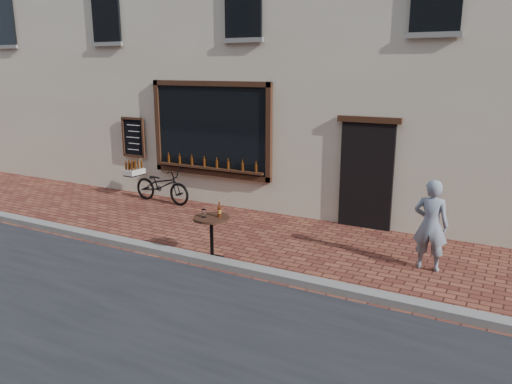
% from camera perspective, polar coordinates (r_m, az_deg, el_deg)
% --- Properties ---
extents(ground, '(90.00, 90.00, 0.00)m').
position_cam_1_polar(ground, '(8.61, -7.03, -8.44)').
color(ground, '#54231B').
rests_on(ground, ground).
extents(kerb, '(90.00, 0.25, 0.12)m').
position_cam_1_polar(kerb, '(8.73, -6.28, -7.64)').
color(kerb, slate).
rests_on(kerb, ground).
extents(cargo_bicycle, '(1.94, 0.66, 0.94)m').
position_cam_1_polar(cargo_bicycle, '(12.57, -10.80, 0.82)').
color(cargo_bicycle, black).
rests_on(cargo_bicycle, ground).
extents(bistro_table, '(0.62, 0.62, 1.07)m').
position_cam_1_polar(bistro_table, '(8.61, -5.08, -4.31)').
color(bistro_table, black).
rests_on(bistro_table, ground).
extents(pedestrian, '(0.57, 0.38, 1.54)m').
position_cam_1_polar(pedestrian, '(8.67, 19.34, -3.58)').
color(pedestrian, gray).
rests_on(pedestrian, ground).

